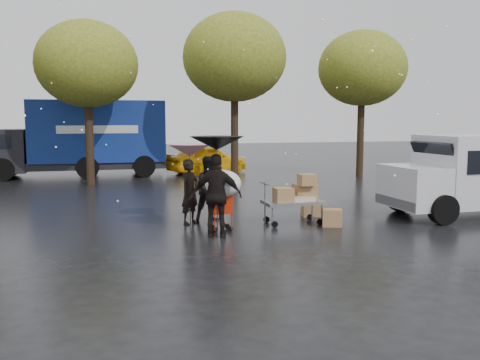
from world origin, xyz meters
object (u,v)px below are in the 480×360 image
object	(u,v)px
person_pink	(190,192)
vendor_cart	(296,195)
yellow_taxi	(207,159)
shopping_cart	(223,187)
white_van	(479,173)
person_black	(217,196)
blue_truck	(80,139)

from	to	relation	value
person_pink	vendor_cart	bearing A→B (deg)	-56.89
vendor_cart	yellow_taxi	distance (m)	12.78
shopping_cart	yellow_taxi	xyz separation A→B (m)	(2.30, 13.22, -0.37)
white_van	yellow_taxi	distance (m)	13.85
shopping_cart	yellow_taxi	bearing A→B (deg)	80.14
person_black	shopping_cart	size ratio (longest dim) A/B	1.28
white_van	yellow_taxi	xyz separation A→B (m)	(-5.04, 12.89, -0.46)
shopping_cart	blue_truck	distance (m)	13.84
yellow_taxi	shopping_cart	bearing A→B (deg)	147.97
person_pink	shopping_cart	bearing A→B (deg)	-105.00
blue_truck	person_black	bearing A→B (deg)	-75.96
person_pink	person_black	bearing A→B (deg)	-119.77
person_pink	white_van	size ratio (longest dim) A/B	0.33
yellow_taxi	white_van	bearing A→B (deg)	179.19
person_black	yellow_taxi	xyz separation A→B (m)	(2.53, 13.68, -0.24)
vendor_cart	yellow_taxi	bearing A→B (deg)	88.71
yellow_taxi	person_black	bearing A→B (deg)	147.33
person_pink	yellow_taxi	size ratio (longest dim) A/B	0.40
person_black	blue_truck	xyz separation A→B (m)	(-3.45, 13.78, 0.82)
shopping_cart	white_van	xyz separation A→B (m)	(7.34, 0.32, 0.10)
blue_truck	shopping_cart	bearing A→B (deg)	-74.54
shopping_cart	vendor_cart	bearing A→B (deg)	12.40
person_black	white_van	size ratio (longest dim) A/B	0.38
white_van	yellow_taxi	bearing A→B (deg)	111.36
person_pink	vendor_cart	size ratio (longest dim) A/B	1.08
person_black	blue_truck	distance (m)	14.23
white_van	blue_truck	xyz separation A→B (m)	(-11.02, 13.00, 0.60)
shopping_cart	blue_truck	bearing A→B (deg)	105.46
white_van	shopping_cart	bearing A→B (deg)	-177.48
person_pink	yellow_taxi	world-z (taller)	person_pink
vendor_cart	shopping_cart	size ratio (longest dim) A/B	1.04
shopping_cart	blue_truck	world-z (taller)	blue_truck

